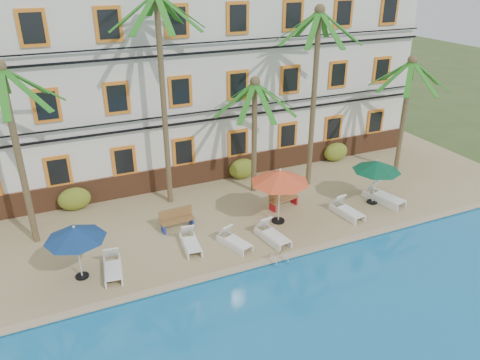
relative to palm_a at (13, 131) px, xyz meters
name	(u,v)px	position (x,y,z in m)	size (l,w,h in m)	color
ground	(273,251)	(8.85, -4.40, -5.08)	(100.00, 100.00, 0.00)	#384C23
pool_deck	(226,198)	(8.85, 0.60, -4.95)	(30.00, 12.00, 0.25)	tan
pool_coping	(283,257)	(8.85, -5.30, -4.80)	(30.00, 0.35, 0.06)	tan
hotel_building	(190,73)	(8.85, 5.58, 0.30)	(25.40, 6.44, 10.22)	silver
palm_a	(13,131)	(0.00, 0.00, 0.00)	(4.08, 4.08, 7.50)	brown
palm_b	(162,76)	(6.14, 1.16, 1.28)	(4.08, 4.08, 9.75)	brown
palm_c	(254,118)	(10.36, 0.59, -0.99)	(4.08, 4.08, 5.84)	brown
palm_d	(315,77)	(13.33, 0.15, 0.81)	(4.08, 4.08, 8.91)	brown
palm_e	(407,97)	(18.93, -0.16, -0.72)	(4.08, 4.08, 6.29)	brown
shrub_left	(74,199)	(1.83, 2.20, -4.28)	(1.50, 0.90, 1.10)	#21621C
shrub_mid	(242,169)	(10.45, 2.20, -4.28)	(1.50, 0.90, 1.10)	#21621C
shrub_right	(336,152)	(16.44, 2.20, -4.28)	(1.50, 0.90, 1.10)	#21621C
umbrella_blue	(75,234)	(1.43, -3.35, -2.95)	(2.20, 2.20, 2.20)	black
umbrella_red	(280,177)	(10.01, -2.72, -2.61)	(2.60, 2.60, 2.60)	black
umbrella_green	(377,166)	(15.04, -2.97, -2.90)	(2.26, 2.26, 2.27)	black
lounger_a	(113,267)	(2.52, -3.57, -4.56)	(0.86, 1.85, 0.84)	white
lounger_b	(190,242)	(5.73, -3.09, -4.57)	(0.78, 1.76, 0.81)	white
lounger_c	(234,240)	(7.41, -3.71, -4.57)	(1.09, 1.75, 0.78)	white
lounger_d	(272,234)	(9.03, -3.95, -4.55)	(0.94, 1.89, 0.86)	white
lounger_e	(346,210)	(13.15, -3.46, -4.56)	(0.85, 1.84, 0.84)	white
lounger_f	(383,196)	(15.57, -3.09, -4.51)	(1.22, 2.16, 0.96)	white
bench_left	(177,219)	(5.68, -1.42, -4.36)	(1.52, 0.55, 0.93)	olive
bench_right	(283,198)	(10.87, -1.53, -4.36)	(1.56, 0.74, 0.93)	olive
pool_ladder	(278,261)	(8.57, -5.40, -4.83)	(0.54, 0.74, 0.74)	silver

